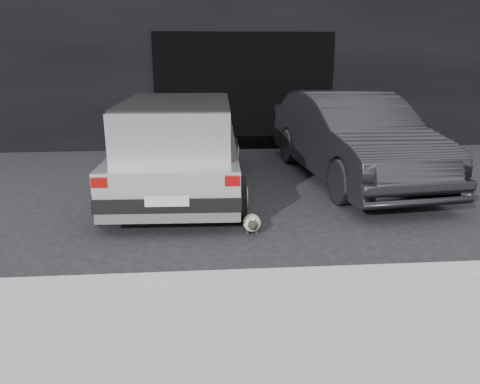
{
  "coord_description": "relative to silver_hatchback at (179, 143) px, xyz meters",
  "views": [
    {
      "loc": [
        0.06,
        -6.73,
        2.24
      ],
      "look_at": [
        0.49,
        -1.29,
        0.57
      ],
      "focal_mm": 35.0,
      "sensor_mm": 36.0,
      "label": 1
    }
  ],
  "objects": [
    {
      "name": "garage_opening",
      "position": [
        1.33,
        3.38,
        0.48
      ],
      "size": [
        4.0,
        0.1,
        2.6
      ],
      "primitive_type": "cube",
      "color": "black",
      "rests_on": "ground"
    },
    {
      "name": "curb",
      "position": [
        1.33,
        -3.21,
        -0.76
      ],
      "size": [
        18.0,
        0.25,
        0.12
      ],
      "primitive_type": "cube",
      "color": "gray",
      "rests_on": "ground"
    },
    {
      "name": "ground",
      "position": [
        0.33,
        -0.61,
        -0.82
      ],
      "size": [
        80.0,
        80.0,
        0.0
      ],
      "primitive_type": "plane",
      "color": "black",
      "rests_on": "ground"
    },
    {
      "name": "sidewalk",
      "position": [
        1.33,
        -4.41,
        -0.76
      ],
      "size": [
        18.0,
        2.2,
        0.11
      ],
      "primitive_type": "cube",
      "color": "gray",
      "rests_on": "ground"
    },
    {
      "name": "cat_siamese",
      "position": [
        0.99,
        -1.77,
        -0.71
      ],
      "size": [
        0.26,
        0.69,
        0.24
      ],
      "rotation": [
        0.0,
        0.0,
        3.08
      ],
      "color": "beige",
      "rests_on": "ground"
    },
    {
      "name": "building_facade",
      "position": [
        1.33,
        5.39,
        1.68
      ],
      "size": [
        34.0,
        4.0,
        5.0
      ],
      "primitive_type": "cube",
      "color": "black",
      "rests_on": "ground"
    },
    {
      "name": "silver_hatchback",
      "position": [
        0.0,
        0.0,
        0.0
      ],
      "size": [
        2.13,
        4.12,
        1.5
      ],
      "rotation": [
        0.0,
        0.0,
        -0.03
      ],
      "color": "silver",
      "rests_on": "ground"
    },
    {
      "name": "cat_white",
      "position": [
        -0.29,
        -1.09,
        -0.65
      ],
      "size": [
        0.72,
        0.32,
        0.34
      ],
      "rotation": [
        0.0,
        0.0,
        -1.4
      ],
      "color": "silver",
      "rests_on": "ground"
    },
    {
      "name": "second_car",
      "position": [
        2.98,
        0.6,
        -0.06
      ],
      "size": [
        2.12,
        4.77,
        1.52
      ],
      "primitive_type": "imported",
      "rotation": [
        0.0,
        0.0,
        0.11
      ],
      "color": "black",
      "rests_on": "ground"
    }
  ]
}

